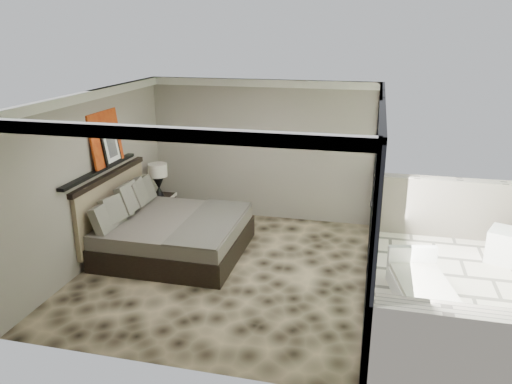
% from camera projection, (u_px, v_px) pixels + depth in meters
% --- Properties ---
extents(floor, '(5.00, 5.00, 0.00)m').
position_uv_depth(floor, '(227.00, 269.00, 8.10)').
color(floor, black).
rests_on(floor, ground).
extents(ceiling, '(4.50, 5.00, 0.02)m').
position_uv_depth(ceiling, '(223.00, 96.00, 7.22)').
color(ceiling, silver).
rests_on(ceiling, back_wall).
extents(back_wall, '(4.50, 0.02, 2.80)m').
position_uv_depth(back_wall, '(261.00, 151.00, 9.96)').
color(back_wall, gray).
rests_on(back_wall, floor).
extents(left_wall, '(0.02, 5.00, 2.80)m').
position_uv_depth(left_wall, '(94.00, 178.00, 8.16)').
color(left_wall, gray).
rests_on(left_wall, floor).
extents(glass_wall, '(0.08, 5.00, 2.80)m').
position_uv_depth(glass_wall, '(375.00, 199.00, 7.16)').
color(glass_wall, white).
rests_on(glass_wall, floor).
extents(terrace_slab, '(3.00, 5.00, 0.12)m').
position_uv_depth(terrace_slab, '(473.00, 301.00, 7.28)').
color(terrace_slab, beige).
rests_on(terrace_slab, ground).
extents(picture_ledge, '(0.12, 2.20, 0.05)m').
position_uv_depth(picture_ledge, '(100.00, 170.00, 8.20)').
color(picture_ledge, black).
rests_on(picture_ledge, left_wall).
extents(bed, '(2.34, 2.26, 1.30)m').
position_uv_depth(bed, '(169.00, 232.00, 8.62)').
color(bed, black).
rests_on(bed, floor).
extents(nightstand, '(0.77, 0.77, 0.58)m').
position_uv_depth(nightstand, '(159.00, 206.00, 10.10)').
color(nightstand, black).
rests_on(nightstand, floor).
extents(table_lamp, '(0.37, 0.37, 0.68)m').
position_uv_depth(table_lamp, '(158.00, 176.00, 9.84)').
color(table_lamp, black).
rests_on(table_lamp, nightstand).
extents(abstract_canvas, '(0.13, 0.90, 0.90)m').
position_uv_depth(abstract_canvas, '(106.00, 138.00, 8.33)').
color(abstract_canvas, '#C65011').
rests_on(abstract_canvas, picture_ledge).
extents(framed_print, '(0.11, 0.50, 0.60)m').
position_uv_depth(framed_print, '(111.00, 147.00, 8.41)').
color(framed_print, black).
rests_on(framed_print, picture_ledge).
extents(ottoman, '(0.72, 0.72, 0.55)m').
position_uv_depth(ottoman, '(506.00, 246.00, 8.31)').
color(ottoman, white).
rests_on(ottoman, terrace_slab).
extents(lounger, '(1.02, 1.59, 0.58)m').
position_uv_depth(lounger, '(423.00, 291.00, 7.08)').
color(lounger, white).
rests_on(lounger, terrace_slab).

